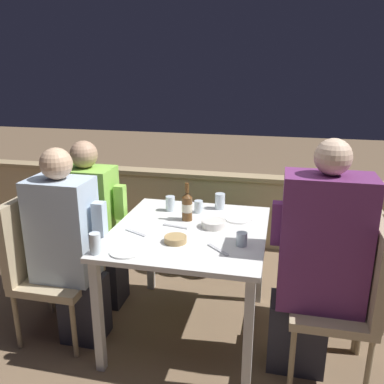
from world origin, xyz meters
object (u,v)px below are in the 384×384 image
(chair_left_far, at_px, (68,231))
(chair_left_near, at_px, (41,258))
(chair_right_near, at_px, (353,289))
(beer_bottle, at_px, (187,206))
(person_purple_stripe, at_px, (317,262))
(person_green_blouse, at_px, (94,225))
(potted_plant, at_px, (82,214))
(person_blue_shirt, at_px, (69,248))
(chair_right_far, at_px, (348,260))

(chair_left_far, bearing_deg, chair_left_near, -84.18)
(chair_right_near, height_order, beer_bottle, beer_bottle)
(chair_left_near, height_order, chair_left_far, same)
(chair_left_far, xyz_separation_m, person_purple_stripe, (1.73, -0.39, 0.14))
(person_green_blouse, distance_m, potted_plant, 0.76)
(chair_left_near, bearing_deg, person_green_blouse, 68.56)
(chair_left_far, height_order, person_green_blouse, person_green_blouse)
(person_blue_shirt, relative_size, chair_left_far, 1.34)
(chair_left_far, distance_m, person_purple_stripe, 1.78)
(chair_left_near, distance_m, potted_plant, 1.07)
(person_green_blouse, bearing_deg, potted_plant, 124.89)
(chair_left_near, bearing_deg, person_blue_shirt, 0.00)
(person_blue_shirt, distance_m, chair_right_near, 1.69)
(chair_right_far, distance_m, beer_bottle, 1.08)
(chair_left_far, distance_m, person_green_blouse, 0.22)
(chair_left_near, height_order, chair_right_near, same)
(chair_right_near, distance_m, person_purple_stripe, 0.25)
(chair_left_far, height_order, potted_plant, chair_left_far)
(person_blue_shirt, height_order, person_green_blouse, person_blue_shirt)
(person_green_blouse, xyz_separation_m, chair_right_near, (1.73, -0.39, -0.07))
(person_blue_shirt, xyz_separation_m, person_purple_stripe, (1.48, 0.03, 0.05))
(chair_right_far, bearing_deg, chair_right_near, -93.05)
(chair_right_far, relative_size, potted_plant, 1.31)
(person_blue_shirt, distance_m, beer_bottle, 0.79)
(person_blue_shirt, relative_size, person_green_blouse, 1.03)
(person_blue_shirt, relative_size, chair_right_near, 1.34)
(chair_left_near, bearing_deg, potted_plant, 103.94)
(person_blue_shirt, bearing_deg, chair_left_far, 120.70)
(person_blue_shirt, distance_m, potted_plant, 1.15)
(chair_left_far, relative_size, person_purple_stripe, 0.69)
(chair_right_far, height_order, potted_plant, chair_right_far)
(person_blue_shirt, xyz_separation_m, potted_plant, (-0.47, 1.03, -0.19))
(chair_left_far, relative_size, beer_bottle, 3.71)
(chair_right_near, xyz_separation_m, beer_bottle, (-1.02, 0.33, 0.29))
(chair_right_far, height_order, beer_bottle, beer_bottle)
(chair_left_near, xyz_separation_m, potted_plant, (-0.26, 1.03, -0.10))
(chair_left_near, distance_m, beer_bottle, 0.99)
(chair_left_near, height_order, potted_plant, chair_left_near)
(chair_left_near, xyz_separation_m, person_green_blouse, (0.17, 0.43, 0.07))
(person_green_blouse, xyz_separation_m, beer_bottle, (0.71, -0.07, 0.22))
(person_purple_stripe, bearing_deg, chair_left_far, 167.28)
(chair_right_far, bearing_deg, chair_left_far, 179.31)
(person_purple_stripe, distance_m, chair_right_far, 0.45)
(person_blue_shirt, xyz_separation_m, chair_right_near, (1.69, 0.03, -0.09))
(chair_right_near, bearing_deg, chair_right_far, 86.95)
(chair_right_near, height_order, chair_right_far, same)
(chair_right_near, relative_size, beer_bottle, 3.71)
(person_green_blouse, distance_m, beer_bottle, 0.75)
(person_green_blouse, bearing_deg, chair_left_far, 180.00)
(person_blue_shirt, relative_size, beer_bottle, 4.98)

